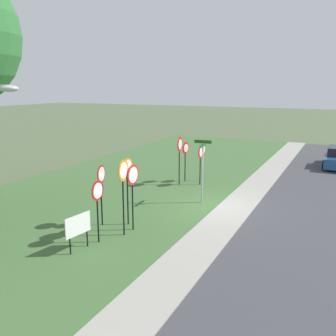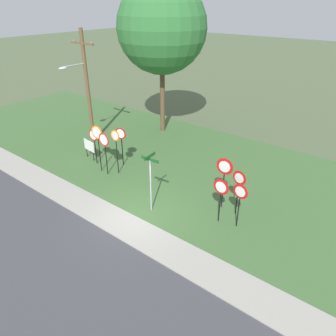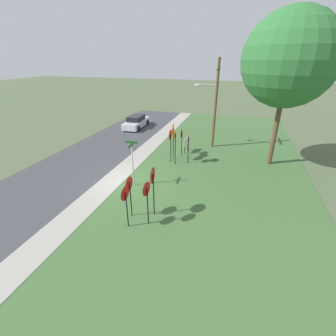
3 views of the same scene
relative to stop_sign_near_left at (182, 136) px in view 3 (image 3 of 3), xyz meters
name	(u,v)px [view 3 (image 3 of 3)]	position (x,y,z in m)	size (l,w,h in m)	color
ground_plane	(124,182)	(5.67, -2.52, -1.67)	(160.00, 160.00, 0.00)	#4C5B3D
road_asphalt	(64,172)	(5.67, -7.32, -1.67)	(44.00, 6.40, 0.01)	#3D3D42
sidewalk_strip	(113,180)	(5.67, -3.32, -1.64)	(44.00, 1.60, 0.06)	#99968C
grass_median	(214,195)	(5.67, 3.48, -1.65)	(44.00, 12.00, 0.04)	#3D6033
stop_sign_near_left	(182,136)	(0.00, 0.00, 0.00)	(0.71, 0.10, 2.26)	black
stop_sign_near_right	(188,141)	(1.44, 0.87, 0.14)	(0.70, 0.16, 2.44)	black
stop_sign_far_left	(173,134)	(0.94, -0.46, 0.47)	(0.78, 0.12, 2.85)	black
stop_sign_far_center	(170,138)	(1.53, -0.51, 0.25)	(0.79, 0.09, 2.57)	black
stop_sign_far_right	(175,140)	(1.95, -0.03, 0.30)	(0.65, 0.09, 2.70)	black
yield_sign_near_left	(125,197)	(9.77, -0.24, 0.01)	(0.72, 0.12, 2.21)	black
yield_sign_near_right	(147,193)	(9.27, 0.62, 0.08)	(0.70, 0.13, 2.31)	black
yield_sign_far_left	(129,188)	(8.94, -0.44, 0.04)	(0.77, 0.10, 2.25)	black
yield_sign_far_right	(153,180)	(8.48, 0.63, 0.40)	(0.84, 0.12, 2.69)	black
street_name_post	(133,160)	(5.92, -1.65, 0.15)	(0.96, 0.82, 2.99)	#9EA0A8
utility_pole	(214,101)	(-2.89, 2.08, 2.47)	(2.10, 2.07, 7.53)	brown
notice_board	(186,143)	(-0.84, 0.22, -0.80)	(1.09, 0.18, 1.25)	black
oak_tree_left	(289,60)	(-0.31, 6.98, 5.71)	(6.13, 6.13, 10.42)	brown
parked_hatchback_near	(136,122)	(-7.03, -7.23, -1.03)	(4.70, 2.00, 1.39)	silver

